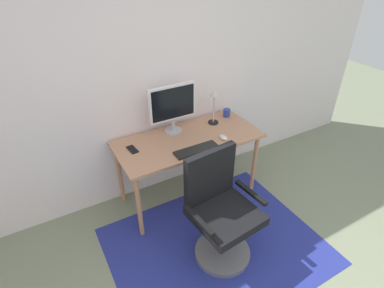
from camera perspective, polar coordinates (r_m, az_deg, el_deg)
wall_back at (r=3.03m, az=-8.90°, el=12.38°), size 6.00×0.10×2.60m
area_rug at (r=3.01m, az=4.49°, el=-18.32°), size 1.86×1.50×0.01m
desk at (r=3.08m, az=-0.67°, el=-0.04°), size 1.45×0.66×0.74m
monitor at (r=3.02m, az=-3.62°, el=7.27°), size 0.49×0.18×0.50m
keyboard at (r=2.85m, az=0.82°, el=-1.06°), size 0.43×0.13×0.02m
computer_mouse at (r=3.03m, az=5.84°, el=1.22°), size 0.06×0.10×0.03m
coffee_cup at (r=3.44m, az=6.45°, el=5.77°), size 0.08×0.08×0.09m
cell_phone at (r=2.91m, az=-11.00°, el=-0.99°), size 0.08×0.15×0.01m
desk_lamp at (r=3.20m, az=4.11°, el=7.81°), size 0.11×0.11×0.38m
office_chair at (r=2.65m, az=5.26°, el=-12.94°), size 0.61×0.55×1.00m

